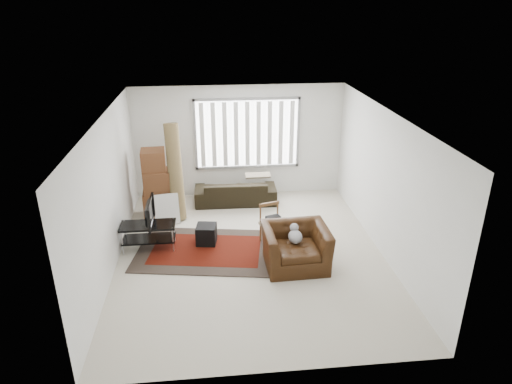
# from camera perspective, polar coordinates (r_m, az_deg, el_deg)

# --- Properties ---
(room) EXTENTS (6.00, 6.02, 2.71)m
(room) POSITION_cam_1_polar(r_m,az_deg,el_deg) (8.53, -0.78, 4.15)
(room) COLOR beige
(room) RESTS_ON ground
(persian_rug) EXTENTS (2.89, 2.16, 0.02)m
(persian_rug) POSITION_cam_1_polar(r_m,az_deg,el_deg) (8.99, -6.27, -7.24)
(persian_rug) COLOR black
(persian_rug) RESTS_ON ground
(tv_stand) EXTENTS (1.05, 0.47, 0.53)m
(tv_stand) POSITION_cam_1_polar(r_m,az_deg,el_deg) (9.08, -13.31, -4.77)
(tv_stand) COLOR black
(tv_stand) RESTS_ON ground
(tv) EXTENTS (0.11, 0.85, 0.49)m
(tv) POSITION_cam_1_polar(r_m,az_deg,el_deg) (8.91, -13.54, -2.54)
(tv) COLOR black
(tv) RESTS_ON tv_stand
(subwoofer) EXTENTS (0.43, 0.43, 0.38)m
(subwoofer) POSITION_cam_1_polar(r_m,az_deg,el_deg) (9.13, -6.21, -5.27)
(subwoofer) COLOR black
(subwoofer) RESTS_ON persian_rug
(moving_boxes) EXTENTS (0.66, 0.61, 1.52)m
(moving_boxes) POSITION_cam_1_polar(r_m,az_deg,el_deg) (10.31, -12.35, 0.80)
(moving_boxes) COLOR brown
(moving_boxes) RESTS_ON ground
(white_flatpack) EXTENTS (0.56, 0.31, 0.67)m
(white_flatpack) POSITION_cam_1_polar(r_m,az_deg,el_deg) (10.02, -11.09, -2.12)
(white_flatpack) COLOR silver
(white_flatpack) RESTS_ON ground
(rolled_rug) EXTENTS (0.44, 0.69, 2.13)m
(rolled_rug) POSITION_cam_1_polar(r_m,az_deg,el_deg) (10.01, -10.07, 2.47)
(rolled_rug) COLOR brown
(rolled_rug) RESTS_ON ground
(sofa) EXTENTS (1.94, 0.88, 0.74)m
(sofa) POSITION_cam_1_polar(r_m,az_deg,el_deg) (10.83, -2.58, 0.48)
(sofa) COLOR black
(sofa) RESTS_ON ground
(side_chair) EXTENTS (0.55, 0.55, 0.83)m
(side_chair) POSITION_cam_1_polar(r_m,az_deg,el_deg) (8.97, 2.09, -3.90)
(side_chair) COLOR #917B5F
(side_chair) RESTS_ON ground
(armchair) EXTENTS (1.20, 1.05, 0.86)m
(armchair) POSITION_cam_1_polar(r_m,az_deg,el_deg) (8.31, 4.98, -6.53)
(armchair) COLOR #321A0A
(armchair) RESTS_ON ground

